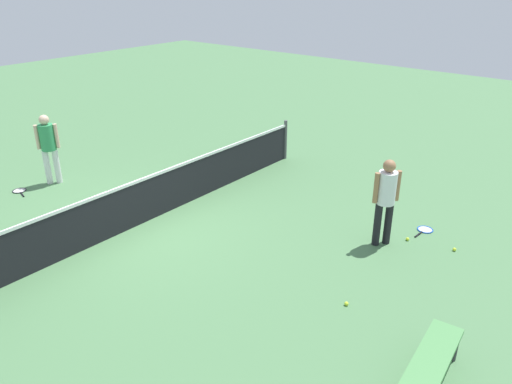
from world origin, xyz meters
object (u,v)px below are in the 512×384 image
Objects in this scene: player_near_side at (386,195)px; tennis_racket_near_player at (424,230)px; tennis_ball_by_net at (346,304)px; tennis_racket_far_player at (20,191)px; tennis_ball_near_player at (454,249)px; tennis_ball_midcourt at (407,239)px; courtside_bench at (432,361)px; player_far_side at (48,143)px.

player_near_side reaches higher than tennis_racket_near_player.
tennis_ball_by_net is (-2.09, -0.46, -0.98)m from player_near_side.
tennis_ball_by_net is (1.07, -8.13, 0.02)m from tennis_racket_far_player.
tennis_racket_near_player is 8.99× the size of tennis_ball_by_net.
player_near_side reaches higher than tennis_ball_near_player.
tennis_racket_far_player is at bearing 113.10° from tennis_ball_near_player.
tennis_ball_midcourt is at bearing 170.62° from tennis_racket_near_player.
courtside_bench reaches higher than tennis_racket_near_player.
tennis_racket_near_player is at bearing -66.97° from player_far_side.
player_near_side reaches higher than courtside_bench.
tennis_ball_near_player is at bearing 14.30° from courtside_bench.
tennis_racket_near_player is at bearing -23.73° from player_near_side.
player_far_side is at bearing 113.03° from tennis_racket_near_player.
player_far_side is at bearing 91.88° from tennis_ball_by_net.
tennis_ball_midcourt is at bearing -70.48° from player_far_side.
tennis_racket_far_player is 0.40× the size of courtside_bench.
tennis_ball_midcourt is (2.52, 0.11, 0.00)m from tennis_ball_by_net.
player_far_side is at bearing 108.85° from tennis_ball_near_player.
tennis_racket_near_player is (1.03, -0.45, -1.00)m from player_near_side.
tennis_ball_by_net is at bearing -179.74° from tennis_racket_near_player.
player_far_side is 25.76× the size of tennis_ball_by_net.
tennis_ball_near_player is 3.64m from courtside_bench.
courtside_bench reaches higher than tennis_ball_near_player.
tennis_ball_midcourt reaches higher than tennis_racket_far_player.
tennis_racket_near_player is 9.13m from tennis_racket_far_player.
tennis_racket_far_player is 8.20m from tennis_ball_by_net.
player_far_side reaches higher than tennis_ball_midcourt.
player_far_side is 2.87× the size of tennis_racket_near_player.
tennis_ball_by_net reaches higher than tennis_racket_near_player.
courtside_bench is (-3.33, -1.73, 0.38)m from tennis_ball_midcourt.
tennis_racket_far_player is at bearing 112.43° from player_near_side.
tennis_racket_far_player is 9.19× the size of tennis_ball_near_player.
courtside_bench is (-3.51, -0.90, 0.38)m from tennis_ball_near_player.
tennis_ball_by_net is (-3.12, -0.01, 0.02)m from tennis_racket_near_player.
player_far_side is at bearing 107.42° from player_near_side.
tennis_ball_midcourt is (-0.59, 0.10, 0.02)m from tennis_racket_near_player.
player_near_side is at bearing 140.69° from tennis_ball_midcourt.
player_near_side is 2.80× the size of tennis_racket_far_player.
player_far_side is 9.23m from tennis_ball_near_player.
tennis_ball_by_net is 1.85m from courtside_bench.
tennis_racket_far_player is at bearing 168.39° from player_far_side.
tennis_ball_by_net is at bearing -167.46° from player_near_side.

